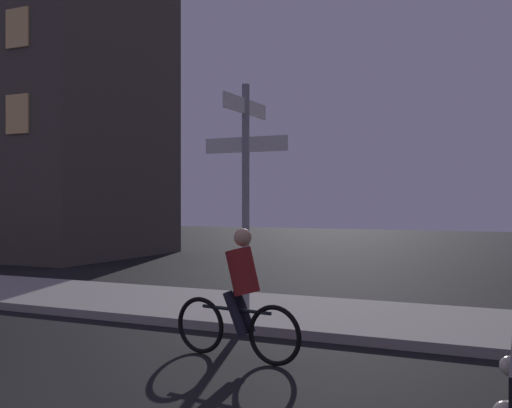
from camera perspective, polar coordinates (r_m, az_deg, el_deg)
The scene contains 4 objects.
sidewalk_kerb at distance 10.80m, azimuth -3.57°, elevation -9.75°, with size 40.00×2.98×0.14m, color #9E9991.
signpost at distance 9.48m, azimuth -0.98°, elevation 2.42°, with size 1.42×1.51×3.65m.
cyclist at distance 7.45m, azimuth -1.59°, elevation -8.95°, with size 1.81×0.38×1.61m.
building_left_block at distance 25.60m, azimuth -21.54°, elevation 17.03°, with size 10.22×6.71×18.75m.
Camera 1 is at (4.99, -2.85, 1.92)m, focal length 42.28 mm.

